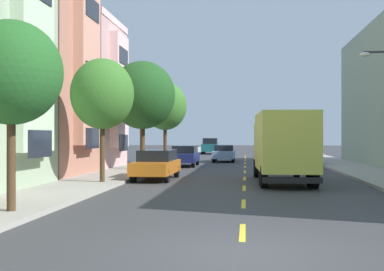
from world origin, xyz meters
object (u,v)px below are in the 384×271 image
parked_suv_teal (211,146)px  street_tree_farthest (165,106)px  parked_suv_charcoal (293,149)px  parked_pickup_white (286,149)px  parked_pickup_silver (303,154)px  parked_wagon_navy (185,155)px  street_tree_nearest (11,73)px  delivery_box_truck (283,143)px  street_tree_third (142,95)px  street_tree_second (102,94)px  parked_wagon_orange (157,164)px  moving_sky_sedan (224,153)px  parked_hatchback_burgundy (281,148)px

parked_suv_teal → street_tree_farthest: bearing=-95.6°
parked_suv_charcoal → parked_pickup_white: (-0.13, 6.94, -0.16)m
parked_pickup_white → parked_pickup_silver: (0.13, -15.52, 0.00)m
parked_wagon_navy → parked_pickup_white: (8.68, 18.32, 0.02)m
street_tree_nearest → delivery_box_truck: size_ratio=0.67×
street_tree_third → street_tree_farthest: bearing=90.0°
street_tree_farthest → street_tree_nearest: bearing=-90.0°
parked_pickup_silver → parked_wagon_navy: bearing=-162.4°
street_tree_farthest → parked_suv_charcoal: (10.83, 7.85, -3.61)m
street_tree_nearest → delivery_box_truck: bearing=53.1°
street_tree_second → street_tree_farthest: bearing=90.0°
parked_suv_charcoal → parked_wagon_orange: (-8.86, -22.99, -0.18)m
street_tree_second → parked_suv_teal: size_ratio=1.16×
parked_wagon_orange → parked_pickup_silver: bearing=58.4°
street_tree_third → moving_sky_sedan: size_ratio=1.51×
parked_wagon_orange → parked_suv_teal: (0.17, 37.15, 0.18)m
street_tree_nearest → parked_suv_teal: street_tree_nearest is taller
parked_suv_charcoal → parked_suv_teal: same height
street_tree_third → parked_wagon_orange: 7.51m
delivery_box_truck → parked_suv_teal: (-6.07, 38.29, -0.89)m
parked_wagon_orange → parked_pickup_silver: parked_pickup_silver is taller
parked_suv_charcoal → parked_suv_teal: bearing=121.5°
delivery_box_truck → parked_hatchback_burgundy: (2.51, 38.92, -1.12)m
parked_wagon_orange → street_tree_second: bearing=-123.2°
street_tree_farthest → parked_wagon_orange: bearing=-82.6°
parked_suv_teal → parked_hatchback_burgundy: bearing=4.2°
street_tree_farthest → parked_suv_charcoal: bearing=35.9°
street_tree_farthest → parked_wagon_navy: bearing=-60.3°
parked_suv_charcoal → parked_suv_teal: (-8.69, 14.16, 0.00)m
moving_sky_sedan → parked_wagon_orange: bearing=-98.2°
parked_suv_teal → street_tree_nearest: bearing=-92.5°
parked_wagon_navy → parked_pickup_white: bearing=64.6°
street_tree_third → parked_pickup_silver: 14.22m
street_tree_second → parked_hatchback_burgundy: street_tree_second is taller
parked_hatchback_burgundy → street_tree_second: bearing=-104.7°
parked_pickup_silver → parked_pickup_white: bearing=90.5°
parked_wagon_navy → street_tree_nearest: bearing=-94.9°
street_tree_nearest → street_tree_farthest: bearing=90.0°
parked_suv_charcoal → parked_pickup_white: bearing=91.1°
street_tree_second → delivery_box_truck: 8.71m
delivery_box_truck → moving_sky_sedan: 19.78m
street_tree_third → parked_wagon_navy: (2.01, 5.54, -3.97)m
street_tree_third → parked_suv_teal: street_tree_third is taller
street_tree_second → parked_pickup_white: (10.70, 32.93, -3.28)m
parked_hatchback_burgundy → moving_sky_sedan: (-6.11, -19.51, -0.01)m
street_tree_farthest → parked_wagon_orange: (1.97, -15.14, -3.79)m
parked_suv_charcoal → parked_pickup_white: 6.94m
street_tree_third → parked_suv_teal: 31.39m
street_tree_farthest → parked_wagon_navy: (2.01, -3.54, -3.79)m
parked_wagon_orange → parked_hatchback_burgundy: bearing=77.0°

